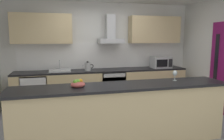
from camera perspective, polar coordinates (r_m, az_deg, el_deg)
ground at (r=4.19m, az=2.07°, el=-15.42°), size 5.91×4.62×0.02m
wall_back at (r=5.65m, az=-3.16°, el=4.66°), size 5.91×0.12×2.60m
backsplash_tile at (r=5.59m, az=-3.01°, el=3.89°), size 4.18×0.02×0.66m
counter_back at (r=5.41m, az=-2.31°, el=-4.64°), size 4.32×0.60×0.90m
counter_island at (r=3.44m, az=2.89°, el=-11.88°), size 3.46×0.64×0.97m
upper_cabinets at (r=5.42m, az=-2.74°, el=10.94°), size 4.27×0.32×0.70m
side_door at (r=5.25m, az=28.11°, el=0.31°), size 0.08×0.85×2.05m
oven at (r=5.43m, az=-0.05°, el=-4.47°), size 0.60×0.62×0.80m
refrigerator at (r=5.32m, az=-20.10°, el=-5.70°), size 0.58×0.60×0.85m
microwave at (r=5.78m, az=13.10°, el=2.04°), size 0.50×0.38×0.30m
sink at (r=5.20m, az=-13.93°, el=-0.08°), size 0.50×0.40×0.26m
kettle at (r=5.19m, az=-6.59°, el=0.96°), size 0.29×0.15×0.24m
range_hood at (r=5.41m, az=-0.39°, el=9.65°), size 0.62×0.45×0.72m
wine_glass at (r=3.76m, az=16.69°, el=-0.92°), size 0.08×0.08×0.18m
fruit_bowl at (r=3.20m, az=-9.21°, el=-3.76°), size 0.22×0.22×0.13m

